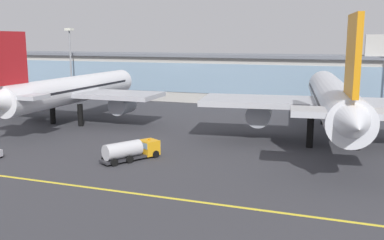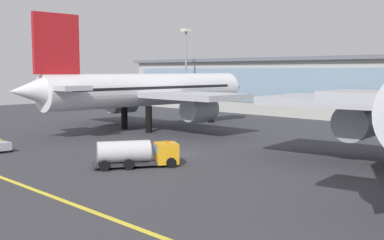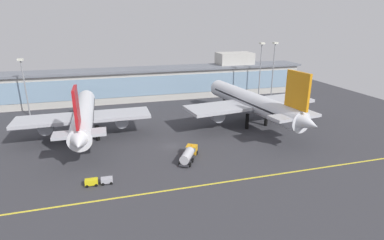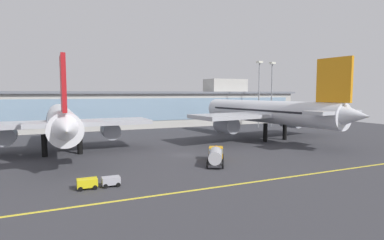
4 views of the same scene
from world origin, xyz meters
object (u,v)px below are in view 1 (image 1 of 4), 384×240
Objects in this scene: airliner_near_right at (333,100)px; apron_light_mast_centre at (70,52)px; fuel_tanker_truck at (132,150)px; airliner_near_left at (74,90)px.

apron_light_mast_centre is (-72.51, 30.19, 6.16)m from airliner_near_right.
apron_light_mast_centre is (-45.74, 50.54, 12.12)m from fuel_tanker_truck.
airliner_near_left is at bearing 78.42° from fuel_tanker_truck.
apron_light_mast_centre is (-20.58, 28.42, 6.79)m from airliner_near_left.
airliner_near_right is 2.76× the size of apron_light_mast_centre.
fuel_tanker_truck is at bearing 119.41° from airliner_near_right.
fuel_tanker_truck is (25.16, -22.11, -5.32)m from airliner_near_left.
fuel_tanker_truck is at bearing -131.70° from airliner_near_left.
airliner_near_right reaches higher than airliner_near_left.
airliner_near_left is 35.74m from apron_light_mast_centre.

